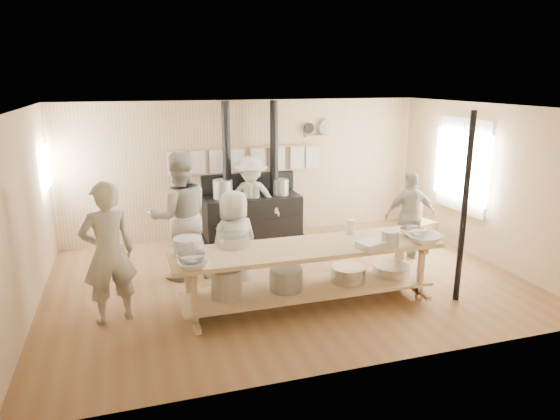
{
  "coord_description": "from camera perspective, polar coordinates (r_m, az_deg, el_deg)",
  "views": [
    {
      "loc": [
        -2.2,
        -6.74,
        2.99
      ],
      "look_at": [
        -0.04,
        0.2,
        1.06
      ],
      "focal_mm": 32.0,
      "sensor_mm": 36.0,
      "label": 1
    }
  ],
  "objects": [
    {
      "name": "bowl_white_a",
      "position": [
        5.94,
        -9.91,
        -6.09
      ],
      "size": [
        0.38,
        0.38,
        0.09
      ],
      "primitive_type": "imported",
      "rotation": [
        0.0,
        0.0,
        0.07
      ],
      "color": "white",
      "rests_on": "prep_table"
    },
    {
      "name": "room_shell",
      "position": [
        7.23,
        0.79,
        3.92
      ],
      "size": [
        7.0,
        7.0,
        7.0
      ],
      "color": "tan",
      "rests_on": "ground"
    },
    {
      "name": "cook_by_window",
      "position": [
        9.22,
        -3.31,
        1.14
      ],
      "size": [
        1.19,
        0.9,
        1.63
      ],
      "primitive_type": "imported",
      "rotation": [
        0.0,
        0.0,
        -0.32
      ],
      "color": "#AFAD9B",
      "rests_on": "ground"
    },
    {
      "name": "cook_center",
      "position": [
        7.03,
        -5.23,
        -3.78
      ],
      "size": [
        0.86,
        0.7,
        1.51
      ],
      "primitive_type": "imported",
      "rotation": [
        0.0,
        0.0,
        3.48
      ],
      "color": "#AFAD9B",
      "rests_on": "ground"
    },
    {
      "name": "cook_far_left",
      "position": [
        6.51,
        -19.03,
        -4.69
      ],
      "size": [
        0.75,
        0.58,
        1.81
      ],
      "primitive_type": "imported",
      "rotation": [
        0.0,
        0.0,
        3.38
      ],
      "color": "#AFAD9B",
      "rests_on": "ground"
    },
    {
      "name": "towel_rail",
      "position": [
        9.51,
        -3.73,
        6.11
      ],
      "size": [
        3.0,
        0.04,
        0.47
      ],
      "color": "#A3855D",
      "rests_on": "ground"
    },
    {
      "name": "bowl_steel_b",
      "position": [
        7.23,
        14.89,
        -2.45
      ],
      "size": [
        0.5,
        0.5,
        0.11
      ],
      "primitive_type": "imported",
      "rotation": [
        0.0,
        0.0,
        3.8
      ],
      "color": "silver",
      "rests_on": "prep_table"
    },
    {
      "name": "roasting_pan",
      "position": [
        6.61,
        10.62,
        -3.91
      ],
      "size": [
        0.46,
        0.37,
        0.09
      ],
      "primitive_type": "cube",
      "rotation": [
        0.0,
        0.0,
        0.27
      ],
      "color": "#B2B2B7",
      "rests_on": "prep_table"
    },
    {
      "name": "support_post",
      "position": [
        7.07,
        20.33,
        0.06
      ],
      "size": [
        0.08,
        0.08,
        2.6
      ],
      "primitive_type": "cylinder",
      "color": "black",
      "rests_on": "ground"
    },
    {
      "name": "bucket_galv",
      "position": [
        6.71,
        12.48,
        -3.2
      ],
      "size": [
        0.26,
        0.26,
        0.21
      ],
      "primitive_type": "cylinder",
      "rotation": [
        0.0,
        0.0,
        0.16
      ],
      "color": "gray",
      "rests_on": "prep_table"
    },
    {
      "name": "ground",
      "position": [
        7.7,
        0.74,
        -8.02
      ],
      "size": [
        7.0,
        7.0,
        0.0
      ],
      "primitive_type": "plane",
      "color": "brown",
      "rests_on": "ground"
    },
    {
      "name": "stove",
      "position": [
        9.46,
        -3.26,
        -0.32
      ],
      "size": [
        1.9,
        0.75,
        2.6
      ],
      "color": "black",
      "rests_on": "ground"
    },
    {
      "name": "pitcher",
      "position": [
        7.15,
        8.09,
        -1.89
      ],
      "size": [
        0.17,
        0.17,
        0.2
      ],
      "primitive_type": "cylinder",
      "rotation": [
        0.0,
        0.0,
        -0.41
      ],
      "color": "white",
      "rests_on": "prep_table"
    },
    {
      "name": "window_right",
      "position": [
        9.4,
        20.19,
        4.8
      ],
      "size": [
        0.09,
        1.5,
        1.65
      ],
      "color": "beige",
      "rests_on": "ground"
    },
    {
      "name": "back_wall_shelf",
      "position": [
        9.93,
        4.52,
        9.09
      ],
      "size": [
        0.63,
        0.14,
        0.32
      ],
      "color": "#A3855D",
      "rests_on": "ground"
    },
    {
      "name": "cook_left",
      "position": [
        7.65,
        -11.36,
        -0.71
      ],
      "size": [
        1.01,
        0.82,
        1.96
      ],
      "primitive_type": "imported",
      "rotation": [
        0.0,
        0.0,
        3.22
      ],
      "color": "#AFAD9B",
      "rests_on": "ground"
    },
    {
      "name": "bowl_white_b",
      "position": [
        6.99,
        16.18,
        -3.14
      ],
      "size": [
        0.49,
        0.49,
        0.11
      ],
      "primitive_type": "imported",
      "rotation": [
        0.0,
        0.0,
        1.66
      ],
      "color": "white",
      "rests_on": "prep_table"
    },
    {
      "name": "left_opening",
      "position": [
        8.94,
        -25.16,
        4.48
      ],
      "size": [
        0.0,
        0.9,
        0.9
      ],
      "color": "white",
      "rests_on": "ground"
    },
    {
      "name": "cook_right",
      "position": [
        8.66,
        14.68,
        -0.65
      ],
      "size": [
        0.93,
        0.5,
        1.5
      ],
      "primitive_type": "imported",
      "rotation": [
        0.0,
        0.0,
        2.99
      ],
      "color": "#AFAD9B",
      "rests_on": "ground"
    },
    {
      "name": "mixing_bowl_large",
      "position": [
        6.63,
        -5.4,
        -3.41
      ],
      "size": [
        0.46,
        0.46,
        0.14
      ],
      "primitive_type": "cylinder",
      "rotation": [
        0.0,
        0.0,
        0.04
      ],
      "color": "silver",
      "rests_on": "prep_table"
    },
    {
      "name": "chair",
      "position": [
        9.54,
        15.67,
        -2.3
      ],
      "size": [
        0.52,
        0.52,
        0.92
      ],
      "rotation": [
        0.0,
        0.0,
        0.25
      ],
      "color": "brown",
      "rests_on": "ground"
    },
    {
      "name": "deep_bowl_enamel",
      "position": [
        6.34,
        -10.49,
        -4.1
      ],
      "size": [
        0.47,
        0.47,
        0.22
      ],
      "primitive_type": "cylinder",
      "rotation": [
        0.0,
        0.0,
        -0.43
      ],
      "color": "white",
      "rests_on": "prep_table"
    },
    {
      "name": "bowl_steel_a",
      "position": [
        6.1,
        -10.14,
        -5.41
      ],
      "size": [
        0.44,
        0.44,
        0.11
      ],
      "primitive_type": "imported",
      "rotation": [
        0.0,
        0.0,
        0.35
      ],
      "color": "silver",
      "rests_on": "prep_table"
    },
    {
      "name": "prep_table",
      "position": [
        6.71,
        3.08,
        -6.78
      ],
      "size": [
        3.6,
        0.9,
        0.85
      ],
      "color": "#A3855D",
      "rests_on": "ground"
    }
  ]
}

